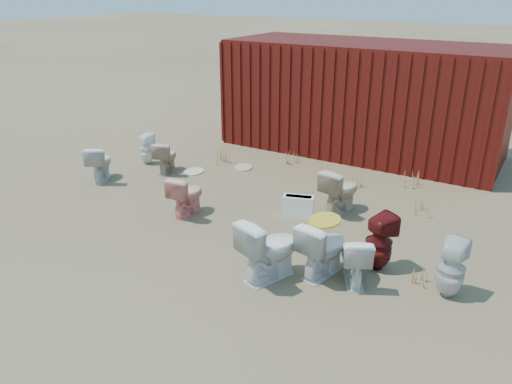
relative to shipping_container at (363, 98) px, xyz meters
The scene contains 22 objects.
ground 5.34m from the shipping_container, 90.00° to the right, with size 100.00×100.00×0.00m, color brown.
shipping_container is the anchor object (origin of this frame).
toilet_front_a 5.83m from the shipping_container, 128.61° to the right, with size 0.39×0.69×0.70m, color silver.
toilet_front_pink 5.09m from the shipping_container, 103.38° to the right, with size 0.39×0.68×0.69m, color #EF988A.
toilet_front_c 5.99m from the shipping_container, 80.61° to the right, with size 0.47×0.83×0.85m, color white.
toilet_front_maroon 5.40m from the shipping_container, 66.96° to the right, with size 0.35×0.36×0.79m, color #5A0F0F.
toilet_front_e 5.77m from the shipping_container, 70.22° to the right, with size 0.37×0.66×0.67m, color silver.
toilet_back_a 4.90m from the shipping_container, 136.65° to the right, with size 0.29×0.30×0.66m, color white.
toilet_back_beige_left 4.56m from the shipping_container, 128.76° to the right, with size 0.36×0.64×0.65m, color #BFA98C.
toilet_back_beige_right 3.68m from the shipping_container, 74.82° to the right, with size 0.43×0.75×0.76m, color beige.
toilet_back_yellowlid 5.69m from the shipping_container, 74.36° to the right, with size 0.43×0.76×0.77m, color white.
toilet_back_e 5.97m from the shipping_container, 59.12° to the right, with size 0.34×0.35×0.75m, color silver.
yellow_lid 5.65m from the shipping_container, 74.36° to the right, with size 0.39×0.49×0.03m, color gold.
loose_tank 4.13m from the shipping_container, 83.77° to the right, with size 0.50×0.20×0.35m, color white.
loose_lid_near 4.15m from the shipping_container, 125.82° to the right, with size 0.38×0.49×0.02m, color beige.
loose_lid_far 3.18m from the shipping_container, 122.88° to the right, with size 0.36×0.47×0.02m, color tan.
weed_clump_a 3.40m from the shipping_container, 131.08° to the right, with size 0.36×0.36×0.33m, color #AF8546.
weed_clump_b 2.62m from the shipping_container, 70.75° to the right, with size 0.32×0.32×0.28m, color #AF8546.
weed_clump_c 3.67m from the shipping_container, 51.84° to the right, with size 0.36×0.36×0.33m, color #AF8546.
weed_clump_d 2.17m from the shipping_container, 116.33° to the right, with size 0.30×0.30×0.29m, color #AF8546.
weed_clump_e 2.58m from the shipping_container, 46.02° to the right, with size 0.34×0.34×0.30m, color #AF8546.
weed_clump_f 5.74m from the shipping_container, 62.46° to the right, with size 0.28×0.28×0.22m, color #AF8546.
Camera 1 is at (3.73, -5.51, 3.52)m, focal length 35.00 mm.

